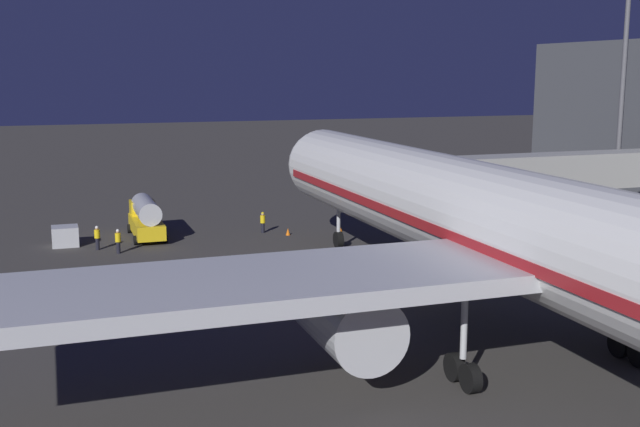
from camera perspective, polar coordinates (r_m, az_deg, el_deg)
The scene contains 11 objects.
ground_plane at distance 47.25m, azimuth 6.12°, elevation -5.33°, with size 320.00×320.00×0.00m, color #383533.
airliner_at_gate at distance 34.85m, azimuth 15.56°, elevation -1.85°, with size 50.05×61.21×18.56m.
jet_bridge at distance 56.88m, azimuth 15.68°, elevation 2.88°, with size 23.97×3.40×7.25m.
apron_floodlight_mast at distance 69.93m, azimuth 21.24°, elevation 8.75°, with size 2.90×0.50×20.31m.
fuel_tanker at distance 61.94m, azimuth -12.61°, elevation -0.22°, with size 2.46×6.67×3.15m.
baggage_container_near_belt at distance 60.65m, azimuth -18.13°, elevation -1.58°, with size 1.89×1.81×1.47m, color #B7BABF.
ground_crew_by_belt_loader at distance 62.46m, azimuth -4.21°, elevation -0.58°, with size 0.40×0.40×1.70m.
ground_crew_marshaller_fwd at distance 58.56m, azimuth -15.97°, elevation -1.64°, with size 0.40×0.40×1.77m.
ground_crew_under_port_wing at distance 57.02m, azimuth -14.54°, elevation -1.89°, with size 0.40×0.40×1.76m.
traffic_cone_nose_port at distance 62.94m, azimuth 1.48°, elevation -1.07°, with size 0.36×0.36×0.55m, color orange.
traffic_cone_nose_starboard at distance 61.56m, azimuth -2.36°, elevation -1.34°, with size 0.36×0.36×0.55m, color orange.
Camera 1 is at (19.61, 41.08, 12.68)m, focal length 43.79 mm.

